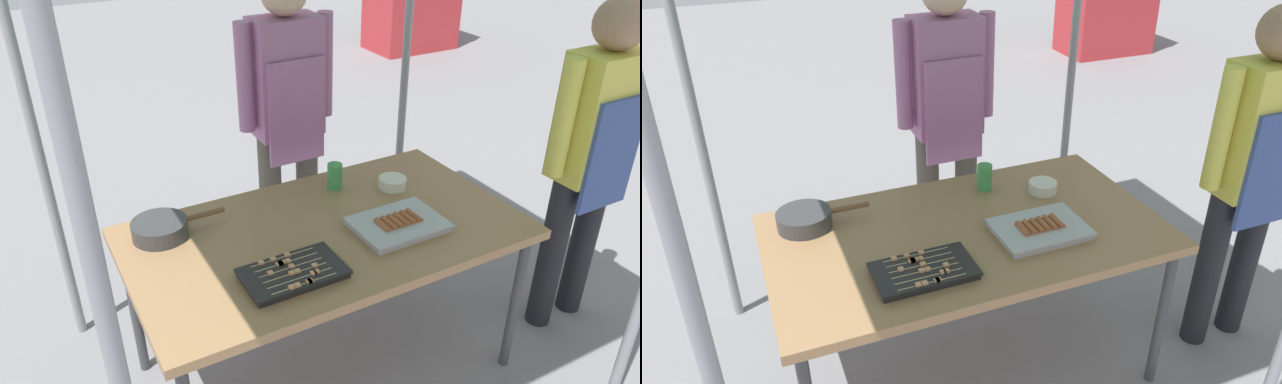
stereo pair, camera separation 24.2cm
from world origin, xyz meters
The scene contains 9 objects.
ground_plane centered at (0.00, 0.00, 0.00)m, with size 18.00×18.00×0.00m, color slate.
stall_table centered at (0.00, 0.00, 0.70)m, with size 1.60×0.90×0.75m.
tray_grilled_sausages centered at (0.26, -0.13, 0.77)m, with size 0.37×0.27×0.05m.
tray_meat_skewers centered at (-0.26, -0.22, 0.77)m, with size 0.37×0.22×0.04m.
cooking_wok centered at (-0.60, 0.27, 0.79)m, with size 0.38×0.22×0.07m.
condiment_bowl centered at (0.44, 0.17, 0.77)m, with size 0.13×0.13×0.05m, color silver.
drink_cup_near_edge centered at (0.21, 0.29, 0.81)m, with size 0.07×0.07×0.12m, color #3F994C.
vendor_woman centered at (0.22, 0.79, 0.98)m, with size 0.52×0.23×1.65m.
customer_nearby centered at (1.22, -0.25, 0.95)m, with size 0.52×0.23×1.60m.
Camera 1 is at (-1.02, -1.81, 2.07)m, focal length 33.86 mm.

